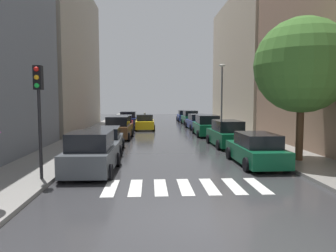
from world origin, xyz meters
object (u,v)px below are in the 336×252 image
Objects in this scene: parked_car_right_third at (207,126)px; parked_car_right_sixth at (184,116)px; parked_car_left_third at (118,128)px; parked_car_right_fifth at (190,118)px; street_tree_right at (302,66)px; traffic_light_left_corner at (39,97)px; parked_car_right_fourth at (198,122)px; parked_car_left_nearest at (91,154)px; taxi_midroad at (145,122)px; lamp_post_right at (222,92)px; parked_car_left_fifth at (129,120)px; parked_car_left_second at (106,140)px; parked_car_right_second at (227,134)px; parked_car_right_nearest at (256,150)px; parked_car_left_fourth at (123,124)px.

parked_car_right_third reaches higher than parked_car_right_sixth.
parked_car_right_third is (7.54, 1.74, 0.00)m from parked_car_left_third.
street_tree_right is at bearing -176.35° from parked_car_right_fifth.
parked_car_right_fourth is at bearing 66.31° from traffic_light_left_corner.
parked_car_left_third is at bearing 1.19° from parked_car_left_nearest.
parked_car_left_nearest is at bearing 173.47° from taxi_midroad.
parked_car_left_nearest is 0.86× the size of parked_car_right_third.
parked_car_right_third is 4.16m from lamp_post_right.
lamp_post_right is at bearing -172.71° from parked_car_right_sixth.
taxi_midroad is at bearing 114.25° from street_tree_right.
parked_car_left_third is 15.94m from parked_car_right_fifth.
street_tree_right is 12.13m from traffic_light_left_corner.
parked_car_right_sixth is 13.41m from taxi_midroad.
lamp_post_right is at bearing 57.61° from traffic_light_left_corner.
traffic_light_left_corner reaches higher than parked_car_left_nearest.
lamp_post_right reaches higher than parked_car_left_nearest.
parked_car_left_fifth is at bearing 139.07° from parked_car_right_sixth.
traffic_light_left_corner is (-1.63, -13.35, 2.44)m from parked_car_left_third.
parked_car_left_nearest is at bearing 179.29° from parked_car_left_second.
parked_car_left_third is 0.92× the size of parked_car_right_third.
taxi_midroad reaches higher than parked_car_right_sixth.
traffic_light_left_corner is at bearing -165.37° from street_tree_right.
taxi_midroad is at bearing 156.30° from parked_car_right_sixth.
parked_car_right_second is 13.35m from taxi_midroad.
taxi_midroad is 0.70× the size of lamp_post_right.
parked_car_right_fourth is (7.76, 14.42, 0.03)m from parked_car_left_second.
street_tree_right reaches higher than lamp_post_right.
lamp_post_right is (1.71, -3.84, 3.08)m from parked_car_right_fourth.
parked_car_left_third is 11.24m from parked_car_left_fifth.
lamp_post_right reaches higher than parked_car_right_second.
parked_car_right_fifth is at bearing -15.30° from parked_car_left_nearest.
parked_car_right_third is (7.49, -9.50, 0.02)m from parked_car_left_fifth.
parked_car_right_nearest is at bearing -159.97° from parked_car_left_fifth.
parked_car_left_nearest is 0.88× the size of parked_car_right_second.
traffic_light_left_corner is (-1.58, -18.67, 2.51)m from parked_car_left_fourth.
parked_car_right_nearest is at bearing -96.49° from lamp_post_right.
parked_car_left_fifth is at bearing 18.72° from parked_car_right_nearest.
parked_car_right_third reaches higher than parked_car_left_nearest.
parked_car_right_third is 12.93m from street_tree_right.
traffic_light_left_corner is (-11.64, -3.04, -1.55)m from street_tree_right.
parked_car_left_third is at bearing 35.36° from parked_car_right_nearest.
parked_car_left_nearest is 17.21m from parked_car_left_fourth.
parked_car_left_fifth is at bearing 24.27° from parked_car_right_second.
parked_car_left_fifth is at bearing 26.63° from taxi_midroad.
parked_car_left_fourth is 0.96× the size of parked_car_right_third.
parked_car_left_nearest is at bearing -170.99° from street_tree_right.
parked_car_left_nearest is at bearing -177.82° from parked_car_left_third.
parked_car_right_second is 1.10× the size of parked_car_right_fifth.
street_tree_right is at bearing -79.87° from parked_car_left_nearest.
parked_car_right_fourth is 6.16m from parked_car_right_fifth.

